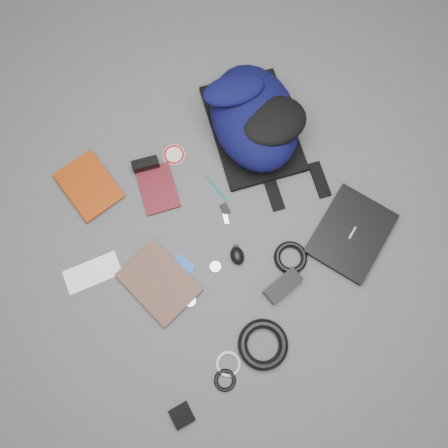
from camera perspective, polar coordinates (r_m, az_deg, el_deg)
ground at (r=1.74m, az=-0.00°, el=-0.16°), size 4.00×4.00×0.00m
backpack at (r=1.79m, az=3.97°, el=13.72°), size 0.51×0.61×0.22m
laptop at (r=1.78m, az=16.28°, el=-1.22°), size 0.40×0.36×0.03m
textbook_red at (r=1.86m, az=-19.56°, el=3.03°), size 0.20×0.26×0.03m
comic_book at (r=1.71m, az=-11.02°, el=-9.90°), size 0.25×0.31×0.02m
envelope at (r=1.77m, az=-16.81°, el=-6.10°), size 0.23×0.14×0.00m
dvd_case at (r=1.79m, az=-8.62°, el=4.55°), size 0.19×0.23×0.02m
compact_camera at (r=1.81m, az=-10.17°, el=7.61°), size 0.11×0.07×0.06m
sticker_disc at (r=1.84m, az=-6.54°, el=8.99°), size 0.12×0.12×0.00m
pen_teal at (r=1.78m, az=-1.06°, el=4.79°), size 0.02×0.15×0.01m
pen_red at (r=1.81m, az=1.06°, el=7.67°), size 0.03×0.15×0.01m
id_badge at (r=1.71m, az=-5.32°, el=-5.38°), size 0.07×0.09×0.00m
usb_black at (r=1.71m, az=1.85°, el=-3.63°), size 0.03×0.06×0.01m
usb_silver at (r=1.74m, az=0.26°, el=0.69°), size 0.03×0.05×0.01m
key_fob at (r=1.75m, az=0.14°, el=1.99°), size 0.03×0.05×0.01m
mouse at (r=1.69m, az=1.74°, el=-4.17°), size 0.07×0.09×0.04m
headphone_left at (r=1.69m, az=-4.45°, el=-9.97°), size 0.06×0.06×0.01m
headphone_right at (r=1.70m, az=-1.13°, el=-5.61°), size 0.05×0.05×0.01m
cable_coil at (r=1.72m, az=8.69°, el=-4.35°), size 0.14×0.14×0.03m
power_brick at (r=1.69m, az=7.69°, el=-7.98°), size 0.15×0.08×0.04m
power_cord_coil at (r=1.67m, az=5.11°, el=-15.40°), size 0.23×0.23×0.04m
pouch at (r=1.71m, az=-5.53°, el=-23.63°), size 0.08×0.08×0.02m
earbud_coil at (r=1.69m, az=0.13°, el=-19.74°), size 0.08×0.08×0.02m
white_cable_coil at (r=1.68m, az=0.57°, el=-17.81°), size 0.10×0.10×0.01m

